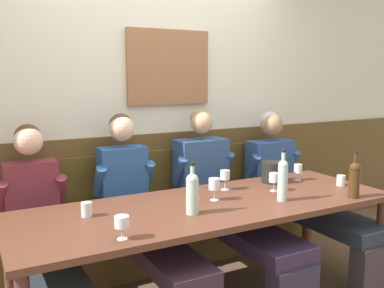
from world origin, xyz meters
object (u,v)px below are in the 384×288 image
person_center_right_seat (299,189)px  wine_glass_right_end (274,178)px  person_right_seat (224,198)px  wine_glass_center_front (298,169)px  wall_bench (165,230)px  ice_bucket (273,172)px  wine_bottle_amber_mid (354,178)px  wine_glass_by_bottle (122,223)px  wine_glass_near_bucket (214,184)px  wine_bottle_clear_water (283,179)px  dining_table (211,212)px  wine_bottle_green_tall (192,192)px  person_left_seat (42,232)px  person_center_left_seat (142,212)px  water_tumbler_center (341,180)px  wine_glass_mid_left (225,176)px  water_tumbler_left (87,209)px

person_center_right_seat → wine_glass_right_end: size_ratio=9.89×
person_right_seat → wine_glass_center_front: bearing=-13.0°
wall_bench → ice_bucket: size_ratio=15.96×
wine_bottle_amber_mid → wine_glass_by_bottle: wine_bottle_amber_mid is taller
wall_bench → wine_glass_near_bucket: 0.90m
person_center_right_seat → wine_bottle_clear_water: 0.86m
dining_table → wall_bench: bearing=90.0°
wine_bottle_green_tall → wine_glass_near_bucket: wine_bottle_green_tall is taller
person_left_seat → wine_bottle_green_tall: size_ratio=4.20×
wine_glass_center_front → wine_glass_by_bottle: bearing=-162.1°
ice_bucket → person_left_seat: bearing=178.0°
person_center_left_seat → person_right_seat: 0.71m
person_right_seat → wine_glass_right_end: size_ratio=9.94×
water_tumbler_center → dining_table: bearing=176.1°
wine_glass_by_bottle → wall_bench: bearing=55.9°
person_left_seat → wine_bottle_amber_mid: bearing=-18.8°
wine_glass_by_bottle → person_center_left_seat: bearing=61.0°
wall_bench → water_tumbler_center: size_ratio=35.41×
wine_glass_by_bottle → wine_bottle_green_tall: bearing=20.7°
wine_glass_by_bottle → dining_table: bearing=24.4°
wall_bench → water_tumbler_center: bearing=-36.1°
wine_glass_mid_left → wine_glass_center_front: bearing=-2.4°
wine_bottle_green_tall → water_tumbler_center: bearing=2.4°
water_tumbler_center → person_right_seat: bearing=151.3°
person_center_right_seat → water_tumbler_left: bearing=-173.6°
ice_bucket → wine_bottle_amber_mid: bearing=-70.4°
water_tumbler_center → wine_bottle_green_tall: bearing=-177.6°
person_center_right_seat → ice_bucket: 0.42m
person_left_seat → person_center_right_seat: bearing=0.4°
person_right_seat → water_tumbler_left: 1.19m
wine_bottle_amber_mid → wine_glass_center_front: bearing=89.5°
wine_bottle_green_tall → person_center_left_seat: bearing=107.8°
ice_bucket → wine_glass_near_bucket: 0.72m
person_right_seat → wine_glass_near_bucket: 0.48m
wine_glass_center_front → person_right_seat: bearing=167.0°
wine_glass_mid_left → wine_glass_near_bucket: bearing=-137.1°
wine_bottle_green_tall → wine_glass_by_bottle: 0.57m
person_right_seat → wine_glass_near_bucket: bearing=-132.0°
wine_glass_right_end → wine_glass_center_front: (0.39, 0.18, -0.00)m
wine_glass_center_front → water_tumbler_center: 0.35m
person_center_left_seat → wine_bottle_green_tall: person_center_left_seat is taller
person_left_seat → wine_glass_by_bottle: bearing=-64.9°
person_center_left_seat → wine_glass_mid_left: bearing=-8.4°
person_center_left_seat → wine_glass_center_front: size_ratio=10.14×
ice_bucket → wine_bottle_green_tall: (-0.96, -0.40, 0.06)m
wall_bench → wine_glass_right_end: 1.07m
person_right_seat → wine_glass_mid_left: size_ratio=9.16×
wine_glass_by_bottle → wine_glass_center_front: wine_glass_center_front is taller
person_left_seat → person_center_left_seat: size_ratio=1.00×
dining_table → person_left_seat: (-1.05, 0.32, -0.06)m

